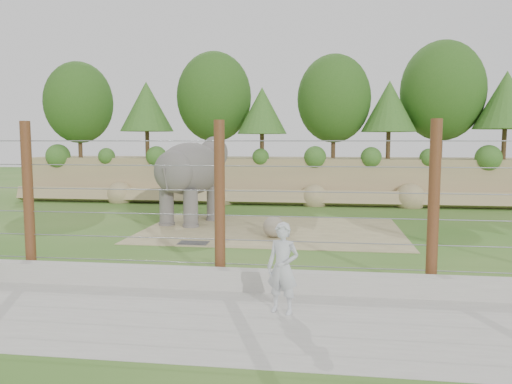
# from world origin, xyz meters

# --- Properties ---
(ground) EXTENTS (90.00, 90.00, 0.00)m
(ground) POSITION_xyz_m (0.00, 0.00, 0.00)
(ground) COLOR #2A6418
(ground) RESTS_ON ground
(back_embankment) EXTENTS (30.00, 5.52, 8.77)m
(back_embankment) POSITION_xyz_m (0.59, 12.68, 3.97)
(back_embankment) COLOR #9C8864
(back_embankment) RESTS_ON ground
(dirt_patch) EXTENTS (10.00, 7.00, 0.02)m
(dirt_patch) POSITION_xyz_m (0.50, 3.00, 0.01)
(dirt_patch) COLOR #908159
(dirt_patch) RESTS_ON ground
(drain_grate) EXTENTS (1.00, 0.60, 0.03)m
(drain_grate) POSITION_xyz_m (-1.88, 0.00, 0.04)
(drain_grate) COLOR #262628
(drain_grate) RESTS_ON dirt_patch
(elephant) EXTENTS (3.08, 4.78, 3.58)m
(elephant) POSITION_xyz_m (-3.12, 4.24, 1.79)
(elephant) COLOR #56514E
(elephant) RESTS_ON ground
(stone_ball) EXTENTS (0.77, 0.77, 0.77)m
(stone_ball) POSITION_xyz_m (0.72, 1.42, 0.41)
(stone_ball) COLOR gray
(stone_ball) RESTS_ON dirt_patch
(retaining_wall) EXTENTS (26.00, 0.35, 0.50)m
(retaining_wall) POSITION_xyz_m (0.00, -5.00, 0.25)
(retaining_wall) COLOR #ABA79E
(retaining_wall) RESTS_ON ground
(walkway) EXTENTS (26.00, 4.00, 0.01)m
(walkway) POSITION_xyz_m (0.00, -7.00, 0.01)
(walkway) COLOR #ABA79E
(walkway) RESTS_ON ground
(barrier_fence) EXTENTS (20.26, 0.26, 4.00)m
(barrier_fence) POSITION_xyz_m (0.00, -4.50, 2.00)
(barrier_fence) COLOR #52291C
(barrier_fence) RESTS_ON ground
(zookeeper) EXTENTS (0.79, 0.64, 1.86)m
(zookeeper) POSITION_xyz_m (1.70, -6.41, 0.94)
(zookeeper) COLOR silver
(zookeeper) RESTS_ON walkway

